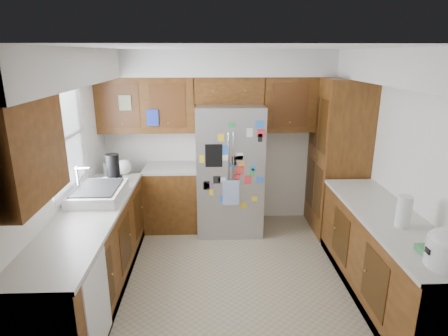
{
  "coord_description": "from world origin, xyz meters",
  "views": [
    {
      "loc": [
        -0.26,
        -3.78,
        2.44
      ],
      "look_at": [
        -0.11,
        0.35,
        1.18
      ],
      "focal_mm": 30.0,
      "sensor_mm": 36.0,
      "label": 1
    }
  ],
  "objects": [
    {
      "name": "sink_assembly",
      "position": [
        -1.5,
        0.1,
        0.99
      ],
      "size": [
        0.52,
        0.7,
        0.37
      ],
      "color": "white",
      "rests_on": "left_counter_run"
    },
    {
      "name": "fridge",
      "position": [
        -0.0,
        1.2,
        0.9
      ],
      "size": [
        0.9,
        0.79,
        1.8
      ],
      "color": "#999A9E",
      "rests_on": "ground"
    },
    {
      "name": "right_counter_run",
      "position": [
        1.5,
        -0.47,
        0.42
      ],
      "size": [
        0.63,
        2.25,
        0.92
      ],
      "color": "#45260D",
      "rests_on": "ground"
    },
    {
      "name": "fridge_top_items",
      "position": [
        0.01,
        1.43,
        2.26
      ],
      "size": [
        0.69,
        0.26,
        0.25
      ],
      "color": "#254EAD",
      "rests_on": "bridge_cabinet"
    },
    {
      "name": "left_counter_run",
      "position": [
        -1.36,
        0.03,
        0.43
      ],
      "size": [
        1.36,
        3.2,
        0.92
      ],
      "color": "#45260D",
      "rests_on": "ground"
    },
    {
      "name": "pantry",
      "position": [
        1.5,
        1.15,
        1.07
      ],
      "size": [
        0.6,
        0.9,
        2.15
      ],
      "primitive_type": "cube",
      "color": "#45260D",
      "rests_on": "ground"
    },
    {
      "name": "paper_towel",
      "position": [
        1.49,
        -0.71,
        1.07
      ],
      "size": [
        0.13,
        0.13,
        0.3
      ],
      "primitive_type": "cylinder",
      "color": "white",
      "rests_on": "right_counter_run"
    },
    {
      "name": "room_shell",
      "position": [
        -0.11,
        0.36,
        1.82
      ],
      "size": [
        3.64,
        3.24,
        2.52
      ],
      "color": "white",
      "rests_on": "ground"
    },
    {
      "name": "left_counter_clutter",
      "position": [
        -1.46,
        0.81,
        1.05
      ],
      "size": [
        0.34,
        0.76,
        0.38
      ],
      "color": "black",
      "rests_on": "left_counter_run"
    },
    {
      "name": "floor",
      "position": [
        0.0,
        0.0,
        0.0
      ],
      "size": [
        3.6,
        3.6,
        0.0
      ],
      "primitive_type": "plane",
      "color": "tan",
      "rests_on": "ground"
    },
    {
      "name": "bridge_cabinet",
      "position": [
        0.0,
        1.43,
        1.98
      ],
      "size": [
        0.96,
        0.34,
        0.35
      ],
      "primitive_type": "cube",
      "color": "#45260D",
      "rests_on": "fridge"
    }
  ]
}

